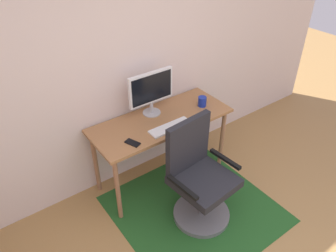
{
  "coord_description": "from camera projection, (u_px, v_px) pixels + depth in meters",
  "views": [
    {
      "loc": [
        -1.25,
        -0.37,
        2.57
      ],
      "look_at": [
        0.18,
        1.59,
        0.86
      ],
      "focal_mm": 35.24,
      "sensor_mm": 36.0,
      "label": 1
    }
  ],
  "objects": [
    {
      "name": "coffee_cup",
      "position": [
        202.0,
        101.0,
        3.41
      ],
      "size": [
        0.09,
        0.09,
        0.1
      ],
      "primitive_type": "cylinder",
      "color": "#172D9C",
      "rests_on": "desk"
    },
    {
      "name": "desk",
      "position": [
        161.0,
        126.0,
        3.29
      ],
      "size": [
        1.42,
        0.58,
        0.76
      ],
      "color": "#A16B40",
      "rests_on": "ground"
    },
    {
      "name": "keyboard",
      "position": [
        170.0,
        127.0,
        3.11
      ],
      "size": [
        0.43,
        0.13,
        0.02
      ],
      "primitive_type": "cube",
      "color": "white",
      "rests_on": "desk"
    },
    {
      "name": "wall_back",
      "position": [
        114.0,
        63.0,
        3.03
      ],
      "size": [
        6.0,
        0.1,
        2.6
      ],
      "primitive_type": "cube",
      "color": "silver",
      "rests_on": "ground"
    },
    {
      "name": "area_rug",
      "position": [
        195.0,
        209.0,
        3.29
      ],
      "size": [
        1.46,
        1.43,
        0.01
      ],
      "primitive_type": "cube",
      "color": "#205220",
      "rests_on": "ground"
    },
    {
      "name": "cell_phone",
      "position": [
        133.0,
        143.0,
        2.92
      ],
      "size": [
        0.11,
        0.16,
        0.01
      ],
      "primitive_type": "cube",
      "rotation": [
        0.0,
        0.0,
        0.36
      ],
      "color": "black",
      "rests_on": "desk"
    },
    {
      "name": "monitor",
      "position": [
        151.0,
        90.0,
        3.17
      ],
      "size": [
        0.48,
        0.18,
        0.45
      ],
      "color": "#B2B2B7",
      "rests_on": "desk"
    },
    {
      "name": "office_chair",
      "position": [
        199.0,
        181.0,
        3.02
      ],
      "size": [
        0.61,
        0.55,
        1.01
      ],
      "rotation": [
        0.0,
        0.0,
        0.09
      ],
      "color": "slate",
      "rests_on": "ground"
    },
    {
      "name": "computer_mouse",
      "position": [
        199.0,
        116.0,
        3.25
      ],
      "size": [
        0.06,
        0.1,
        0.03
      ],
      "primitive_type": "ellipsoid",
      "color": "black",
      "rests_on": "desk"
    }
  ]
}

